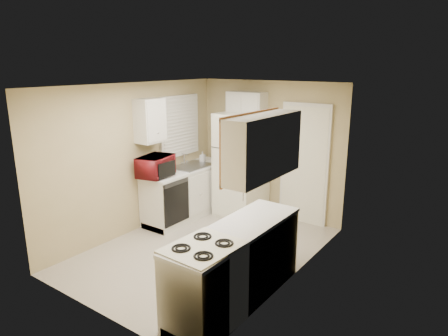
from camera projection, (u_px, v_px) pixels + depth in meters
The scene contains 19 objects.
floor at pixel (205, 250), 5.93m from camera, with size 3.80×3.80×0.00m, color beige.
ceiling at pixel (202, 85), 5.32m from camera, with size 3.80×3.80×0.00m, color white.
wall_left at pixel (135, 159), 6.41m from camera, with size 3.80×3.80×0.00m, color tan.
wall_right at pixel (294, 190), 4.84m from camera, with size 3.80×3.80×0.00m, color tan.
wall_back at pixel (269, 149), 7.12m from camera, with size 2.80×2.80×0.00m, color tan.
wall_front at pixel (90, 211), 4.13m from camera, with size 2.80×2.80×0.00m, color tan.
left_counter at pixel (187, 192), 7.14m from camera, with size 0.60×1.80×0.90m, color silver.
dishwasher at pixel (176, 202), 6.50m from camera, with size 0.03×0.58×0.72m, color black.
sink at pixel (192, 168), 7.16m from camera, with size 0.54×0.74×0.16m, color gray.
microwave at pixel (156, 167), 6.46m from camera, with size 0.34×0.61×0.40m, color maroon.
soap_bottle at pixel (203, 156), 7.44m from camera, with size 0.09×0.09×0.19m, color white.
window_blinds at pixel (180, 126), 7.11m from camera, with size 0.10×0.98×1.08m, color silver.
upper_cabinet_left at pixel (150, 121), 6.35m from camera, with size 0.30×0.45×0.70m, color silver.
refrigerator at pixel (241, 165), 7.09m from camera, with size 0.76×0.74×1.85m, color white.
cabinet_over_fridge at pixel (247, 103), 7.02m from camera, with size 0.70×0.30×0.40m, color silver.
interior_door at pixel (304, 165), 6.74m from camera, with size 0.86×0.06×2.08m, color white.
right_counter at pixel (236, 265), 4.57m from camera, with size 0.60×2.00×0.90m, color silver.
stove at pixel (204, 287), 4.10m from camera, with size 0.61×0.75×0.92m, color white.
upper_cabinet_right at pixel (264, 147), 4.38m from camera, with size 0.30×1.20×0.70m, color silver.
Camera 1 is at (3.39, -4.25, 2.69)m, focal length 32.00 mm.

